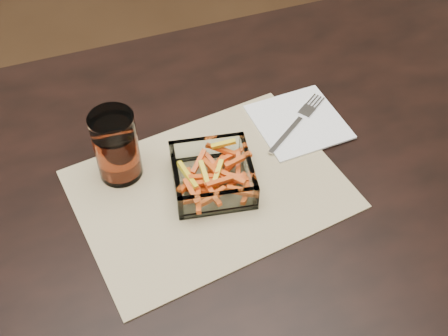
# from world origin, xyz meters

# --- Properties ---
(dining_table) EXTENTS (1.60, 0.90, 0.75)m
(dining_table) POSITION_xyz_m (0.00, 0.00, 0.66)
(dining_table) COLOR black
(dining_table) RESTS_ON ground
(placemat) EXTENTS (0.49, 0.39, 0.00)m
(placemat) POSITION_xyz_m (-0.04, -0.02, 0.75)
(placemat) COLOR tan
(placemat) RESTS_ON dining_table
(glass_bowl) EXTENTS (0.16, 0.16, 0.05)m
(glass_bowl) POSITION_xyz_m (-0.03, -0.01, 0.77)
(glass_bowl) COLOR white
(glass_bowl) RESTS_ON placemat
(tumbler) EXTENTS (0.08, 0.08, 0.13)m
(tumbler) POSITION_xyz_m (-0.18, 0.07, 0.82)
(tumbler) COLOR white
(tumbler) RESTS_ON placemat
(napkin) EXTENTS (0.17, 0.17, 0.00)m
(napkin) POSITION_xyz_m (0.17, 0.08, 0.76)
(napkin) COLOR white
(napkin) RESTS_ON placemat
(fork) EXTENTS (0.16, 0.12, 0.00)m
(fork) POSITION_xyz_m (0.17, 0.07, 0.76)
(fork) COLOR silver
(fork) RESTS_ON napkin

